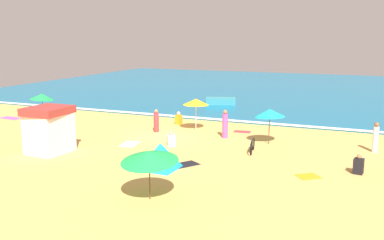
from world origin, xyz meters
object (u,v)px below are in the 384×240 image
(lifeguard_cabana, at_px, (49,129))
(beachgoer_6, at_px, (179,119))
(beachgoer_3, at_px, (359,165))
(beachgoer_5, at_px, (376,138))
(beachgoer_4, at_px, (225,125))
(beach_umbrella_4, at_px, (42,97))
(beachgoer_7, at_px, (171,140))
(parked_bicycle, at_px, (252,145))
(beach_umbrella_3, at_px, (270,113))
(beach_tent, at_px, (160,156))
(small_boat_0, at_px, (221,101))
(beach_umbrella_0, at_px, (149,156))
(beach_umbrella_1, at_px, (196,102))
(beachgoer_0, at_px, (156,121))

(lifeguard_cabana, relative_size, beachgoer_6, 2.72)
(beachgoer_3, relative_size, beachgoer_5, 0.55)
(beachgoer_4, xyz_separation_m, beachgoer_6, (-4.48, 2.73, -0.45))
(beach_umbrella_4, distance_m, beachgoer_7, 13.34)
(lifeguard_cabana, height_order, parked_bicycle, lifeguard_cabana)
(beach_umbrella_3, bearing_deg, beachgoer_7, -151.43)
(beach_tent, distance_m, parked_bicycle, 5.76)
(parked_bicycle, height_order, beachgoer_7, beachgoer_7)
(beach_tent, xyz_separation_m, beachgoer_4, (0.88, 7.32, 0.22))
(beachgoer_6, xyz_separation_m, small_boat_0, (-0.04, 9.57, -0.02))
(lifeguard_cabana, xyz_separation_m, beachgoer_5, (16.72, 6.98, -0.47))
(lifeguard_cabana, height_order, beach_umbrella_0, lifeguard_cabana)
(beach_umbrella_1, xyz_separation_m, beach_tent, (1.64, -8.60, -1.34))
(beach_umbrella_0, distance_m, beachgoer_4, 11.10)
(beachgoer_4, xyz_separation_m, beachgoer_5, (8.80, -0.04, -0.02))
(beach_umbrella_0, bearing_deg, beachgoer_6, 110.01)
(beachgoer_0, distance_m, small_boat_0, 12.46)
(beach_umbrella_1, bearing_deg, beach_umbrella_0, -76.06)
(beachgoer_4, bearing_deg, beachgoer_0, -178.09)
(beach_umbrella_3, xyz_separation_m, small_boat_0, (-7.43, 12.73, -1.49))
(beachgoer_5, xyz_separation_m, beachgoer_6, (-13.28, 2.77, -0.43))
(beach_tent, height_order, beachgoer_3, beach_tent)
(beachgoer_3, bearing_deg, beach_tent, -162.15)
(lifeguard_cabana, relative_size, beach_umbrella_1, 1.16)
(parked_bicycle, xyz_separation_m, small_boat_0, (-7.00, 14.95, 0.01))
(small_boat_0, bearing_deg, beachgoer_3, -53.03)
(beach_umbrella_1, height_order, beach_umbrella_4, beach_umbrella_1)
(beach_umbrella_0, xyz_separation_m, beachgoer_7, (-2.77, 7.81, -1.38))
(beach_tent, relative_size, beachgoer_3, 2.51)
(beach_umbrella_1, height_order, beachgoer_7, beach_umbrella_1)
(parked_bicycle, height_order, beachgoer_0, beachgoer_0)
(beachgoer_6, xyz_separation_m, beachgoer_7, (2.24, -5.97, -0.03))
(lifeguard_cabana, height_order, beach_umbrella_1, lifeguard_cabana)
(beach_umbrella_0, relative_size, beach_umbrella_3, 1.05)
(beachgoer_3, bearing_deg, beach_umbrella_3, 142.23)
(lifeguard_cabana, xyz_separation_m, beachgoer_7, (5.68, 3.78, -0.92))
(beachgoer_3, bearing_deg, beachgoer_6, 150.30)
(beachgoer_4, xyz_separation_m, beachgoer_7, (-2.24, -3.24, -0.48))
(beachgoer_4, height_order, small_boat_0, beachgoer_4)
(beachgoer_3, height_order, beachgoer_7, beachgoer_3)
(beachgoer_0, bearing_deg, beach_umbrella_3, -2.03)
(beach_umbrella_3, xyz_separation_m, beachgoer_4, (-2.92, 0.44, -1.02))
(beach_umbrella_4, bearing_deg, beach_umbrella_0, -36.37)
(beachgoer_0, relative_size, beachgoer_7, 1.68)
(beach_umbrella_4, height_order, beachgoer_7, beach_umbrella_4)
(beach_umbrella_1, distance_m, beach_tent, 8.86)
(lifeguard_cabana, height_order, beach_umbrella_4, lifeguard_cabana)
(beach_umbrella_3, bearing_deg, beach_umbrella_4, 177.37)
(small_boat_0, bearing_deg, beach_umbrella_0, -77.78)
(lifeguard_cabana, relative_size, small_boat_0, 0.84)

